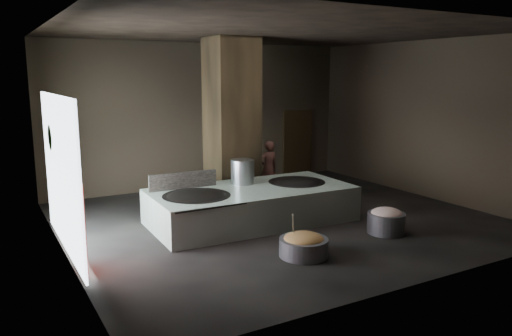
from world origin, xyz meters
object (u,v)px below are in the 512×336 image
hearth_platform (251,205)px  wok_right (297,185)px  stock_pot (243,172)px  meat_basin (386,223)px  veg_basin (304,247)px  cook (268,168)px  wok_left (197,199)px

hearth_platform → wok_right: wok_right is taller
stock_pot → meat_basin: size_ratio=0.75×
wok_right → veg_basin: 3.11m
stock_pot → veg_basin: (-0.30, -3.10, -0.95)m
hearth_platform → cook: size_ratio=2.99×
hearth_platform → wok_left: size_ratio=3.17×
hearth_platform → stock_pot: size_ratio=7.67×
wok_right → cook: 2.20m
hearth_platform → veg_basin: size_ratio=4.98×
hearth_platform → stock_pot: bearing=86.4°
hearth_platform → wok_right: bearing=3.8°
hearth_platform → wok_left: wok_left is taller
hearth_platform → cook: bearing=52.3°
cook → meat_basin: bearing=95.0°
stock_pot → veg_basin: stock_pot is taller
wok_right → stock_pot: size_ratio=2.25×
meat_basin → wok_left: bearing=148.9°
wok_left → cook: cook is taller
wok_left → cook: (3.25, 2.25, 0.06)m
stock_pot → veg_basin: 3.26m
wok_right → veg_basin: (-1.60, -2.60, -0.57)m
wok_left → stock_pot: 1.66m
cook → wok_right: bearing=77.8°
wok_right → cook: cook is taller
wok_right → meat_basin: (0.87, -2.32, -0.52)m
wok_left → meat_basin: wok_left is taller
cook → wok_left: bearing=34.3°
cook → veg_basin: bearing=66.3°
wok_left → wok_right: wok_left is taller
meat_basin → veg_basin: bearing=-173.4°
hearth_platform → veg_basin: 2.58m
cook → hearth_platform: bearing=50.3°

